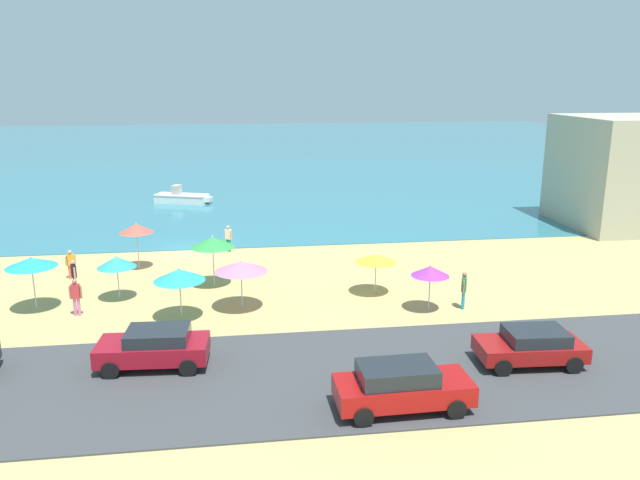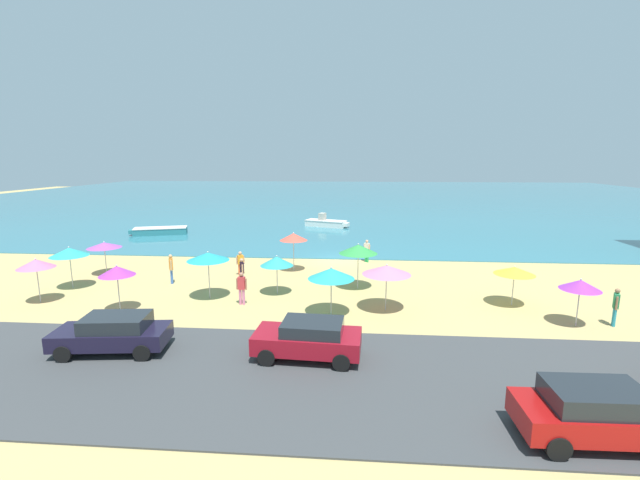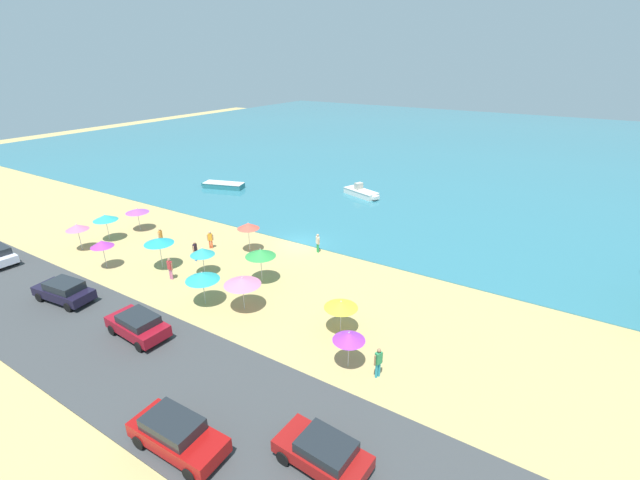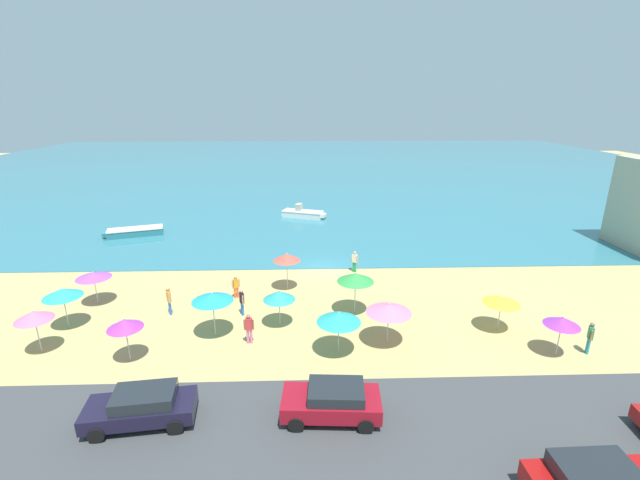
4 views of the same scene
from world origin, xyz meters
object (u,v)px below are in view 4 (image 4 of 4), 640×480
at_px(skiff_nearshore, 303,213).
at_px(beach_umbrella_11, 62,293).
at_px(skiff_offshore, 135,232).
at_px(beach_umbrella_7, 212,297).
at_px(parked_car_1, 332,401).
at_px(beach_umbrella_5, 562,321).
at_px(bather_3, 355,260).
at_px(beach_umbrella_0, 339,317).
at_px(beach_umbrella_4, 287,257).
at_px(bather_0, 242,301).
at_px(beach_umbrella_9, 355,277).
at_px(bather_4, 236,285).
at_px(beach_umbrella_2, 93,275).
at_px(bather_5, 169,299).
at_px(beach_umbrella_8, 279,295).
at_px(bather_2, 590,336).
at_px(beach_umbrella_6, 389,309).
at_px(beach_umbrella_1, 502,300).
at_px(beach_umbrella_3, 125,324).
at_px(parked_car_2, 142,406).
at_px(beach_umbrella_10, 34,316).
at_px(bather_1, 249,327).

bearing_deg(skiff_nearshore, beach_umbrella_11, -119.29).
bearing_deg(skiff_offshore, beach_umbrella_7, -58.66).
xyz_separation_m(parked_car_1, skiff_offshore, (-17.72, 25.72, -0.43)).
xyz_separation_m(beach_umbrella_5, skiff_offshore, (-29.62, 21.48, -1.54)).
height_order(bather_3, parked_car_1, bather_3).
bearing_deg(beach_umbrella_0, beach_umbrella_4, 110.14).
relative_size(bather_0, skiff_offshore, 0.30).
xyz_separation_m(beach_umbrella_9, bather_4, (-7.66, 2.41, -1.50)).
bearing_deg(beach_umbrella_7, bather_3, 45.81).
height_order(beach_umbrella_9, parked_car_1, beach_umbrella_9).
relative_size(parked_car_1, skiff_offshore, 0.74).
relative_size(beach_umbrella_2, bather_5, 1.23).
relative_size(beach_umbrella_8, bather_2, 1.26).
distance_m(beach_umbrella_5, beach_umbrella_7, 18.24).
relative_size(bather_2, parked_car_1, 0.43).
height_order(beach_umbrella_6, beach_umbrella_11, beach_umbrella_11).
bearing_deg(beach_umbrella_1, bather_3, 129.09).
xyz_separation_m(beach_umbrella_3, parked_car_2, (2.30, -4.53, -1.25)).
bearing_deg(beach_umbrella_3, beach_umbrella_11, 144.24).
bearing_deg(beach_umbrella_5, skiff_offshore, 144.05).
height_order(beach_umbrella_4, beach_umbrella_9, beach_umbrella_9).
height_order(beach_umbrella_10, beach_umbrella_11, beach_umbrella_11).
relative_size(beach_umbrella_0, beach_umbrella_5, 1.08).
distance_m(beach_umbrella_2, bather_5, 5.51).
distance_m(parked_car_1, parked_car_2, 7.71).
xyz_separation_m(bather_1, bather_4, (-1.58, 5.69, -0.09)).
bearing_deg(beach_umbrella_11, beach_umbrella_2, 84.74).
bearing_deg(parked_car_2, beach_umbrella_2, 121.83).
relative_size(beach_umbrella_3, bather_3, 1.43).
bearing_deg(beach_umbrella_11, bather_3, 24.19).
relative_size(beach_umbrella_4, bather_4, 1.69).
bearing_deg(beach_umbrella_9, bather_0, -179.86).
relative_size(beach_umbrella_0, beach_umbrella_4, 0.90).
xyz_separation_m(parked_car_1, skiff_nearshore, (-1.38, 32.03, -0.37)).
height_order(beach_umbrella_7, bather_4, beach_umbrella_7).
xyz_separation_m(beach_umbrella_5, beach_umbrella_8, (-14.50, 3.56, -0.03)).
distance_m(beach_umbrella_8, parked_car_2, 9.46).
distance_m(beach_umbrella_0, bather_1, 5.01).
bearing_deg(beach_umbrella_4, parked_car_2, -112.46).
relative_size(beach_umbrella_6, bather_3, 1.45).
bearing_deg(bather_1, beach_umbrella_7, 157.00).
bearing_deg(beach_umbrella_9, beach_umbrella_10, -167.31).
bearing_deg(bather_1, skiff_nearshore, 83.97).
bearing_deg(beach_umbrella_2, bather_4, 3.70).
bearing_deg(beach_umbrella_8, bather_0, 150.17).
xyz_separation_m(beach_umbrella_7, beach_umbrella_8, (3.56, 1.04, -0.44)).
bearing_deg(beach_umbrella_4, bather_0, -125.46).
bearing_deg(bather_1, beach_umbrella_10, -177.24).
distance_m(beach_umbrella_4, beach_umbrella_8, 5.06).
bearing_deg(bather_5, bather_4, 30.89).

